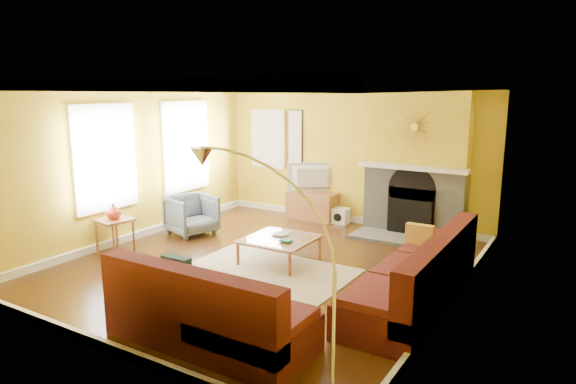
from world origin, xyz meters
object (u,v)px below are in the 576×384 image
Objects in this scene: coffee_table at (280,250)px; arc_lamp at (270,284)px; armchair at (192,215)px; side_table at (115,235)px; media_console at (312,206)px; sectional_sofa at (314,266)px.

coffee_table is 0.47× the size of arc_lamp.
armchair is 0.37× the size of arc_lamp.
coffee_table is 2.25m from armchair.
armchair is at bearing 76.66° from side_table.
media_console reaches higher than coffee_table.
media_console is 2.47m from armchair.
arc_lamp reaches higher than sectional_sofa.
sectional_sofa is at bearing -0.42° from side_table.
armchair is at bearing -123.16° from media_console.
media_console is at bearing -16.20° from armchair.
media_console is 1.29× the size of armchair.
armchair reaches higher than media_console.
armchair is at bearing 156.17° from sectional_sofa.
sectional_sofa reaches higher than coffee_table.
armchair is (-1.35, -2.07, 0.08)m from media_console.
sectional_sofa is at bearing 108.72° from arc_lamp.
arc_lamp is at bearing -58.90° from coffee_table.
media_console is (-0.84, 2.56, 0.08)m from coffee_table.
coffee_table is at bearing 139.09° from sectional_sofa.
media_console is at bearing 119.08° from sectional_sofa.
coffee_table is 2.69m from media_console.
sectional_sofa is 1.52m from coffee_table.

